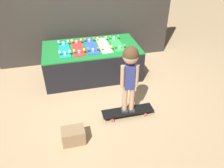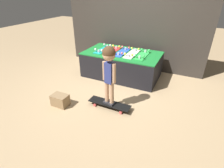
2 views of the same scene
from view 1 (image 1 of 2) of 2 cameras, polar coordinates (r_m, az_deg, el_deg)
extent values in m
plane|color=tan|center=(3.81, -3.71, -1.60)|extent=(16.00, 16.00, 0.00)
cube|color=#332D28|center=(4.44, -7.36, 19.84)|extent=(3.55, 0.10, 2.29)
cube|color=black|center=(4.13, -5.26, 5.87)|extent=(1.72, 0.96, 0.55)
cube|color=#19752D|center=(4.00, -5.48, 9.48)|extent=(1.72, 0.96, 0.02)
cube|color=teal|center=(3.95, -12.36, 8.75)|extent=(0.19, 0.66, 0.01)
cube|color=#B7B7BC|center=(4.14, -12.59, 10.39)|extent=(0.04, 0.04, 0.05)
cylinder|color=white|center=(4.13, -11.48, 10.86)|extent=(0.03, 0.05, 0.05)
cylinder|color=white|center=(4.13, -13.79, 10.56)|extent=(0.03, 0.05, 0.05)
cube|color=#B7B7BC|center=(3.74, -12.22, 7.84)|extent=(0.04, 0.04, 0.05)
cylinder|color=white|center=(3.73, -11.00, 8.36)|extent=(0.03, 0.05, 0.05)
cylinder|color=white|center=(3.73, -13.53, 8.02)|extent=(0.03, 0.05, 0.05)
cube|color=red|center=(3.96, -8.90, 9.23)|extent=(0.19, 0.66, 0.01)
cube|color=#B7B7BC|center=(4.15, -9.27, 10.84)|extent=(0.04, 0.04, 0.05)
cylinder|color=yellow|center=(4.15, -8.16, 11.30)|extent=(0.03, 0.05, 0.05)
cylinder|color=yellow|center=(4.14, -10.46, 11.02)|extent=(0.03, 0.05, 0.05)
cube|color=#B7B7BC|center=(3.76, -8.58, 8.35)|extent=(0.04, 0.04, 0.05)
cylinder|color=yellow|center=(3.75, -7.35, 8.85)|extent=(0.03, 0.05, 0.05)
cylinder|color=yellow|center=(3.74, -9.88, 8.54)|extent=(0.03, 0.05, 0.05)
cube|color=blue|center=(4.00, -5.49, 9.71)|extent=(0.19, 0.66, 0.01)
cube|color=#B7B7BC|center=(4.18, -5.99, 11.29)|extent=(0.04, 0.04, 0.05)
cylinder|color=#D84C4C|center=(4.18, -4.88, 11.73)|extent=(0.03, 0.05, 0.05)
cylinder|color=#D84C4C|center=(4.16, -7.16, 11.48)|extent=(0.03, 0.05, 0.05)
cube|color=#B7B7BC|center=(3.79, -4.99, 8.85)|extent=(0.04, 0.04, 0.05)
cylinder|color=#D84C4C|center=(3.79, -3.77, 9.34)|extent=(0.03, 0.05, 0.05)
cylinder|color=#D84C4C|center=(3.77, -6.26, 9.06)|extent=(0.03, 0.05, 0.05)
cube|color=white|center=(4.03, -2.10, 10.07)|extent=(0.19, 0.66, 0.01)
cube|color=#B7B7BC|center=(4.22, -2.73, 11.63)|extent=(0.04, 0.04, 0.05)
cylinder|color=yellow|center=(4.22, -1.62, 12.05)|extent=(0.03, 0.05, 0.05)
cylinder|color=yellow|center=(4.19, -3.86, 11.83)|extent=(0.03, 0.05, 0.05)
cube|color=#B7B7BC|center=(3.83, -1.43, 9.24)|extent=(0.04, 0.04, 0.05)
cylinder|color=yellow|center=(3.83, -0.21, 9.71)|extent=(0.03, 0.05, 0.05)
cylinder|color=yellow|center=(3.80, -2.66, 9.45)|extent=(0.03, 0.05, 0.05)
cube|color=green|center=(4.09, 1.21, 10.42)|extent=(0.19, 0.66, 0.01)
cube|color=#B7B7BC|center=(4.27, 0.46, 11.95)|extent=(0.04, 0.04, 0.05)
cylinder|color=green|center=(4.28, 1.56, 12.37)|extent=(0.03, 0.05, 0.05)
cylinder|color=green|center=(4.24, -0.64, 12.17)|extent=(0.03, 0.05, 0.05)
cube|color=#B7B7BC|center=(3.88, 2.03, 9.62)|extent=(0.04, 0.04, 0.05)
cylinder|color=green|center=(3.90, 3.23, 10.07)|extent=(0.03, 0.05, 0.05)
cylinder|color=green|center=(3.85, 0.84, 9.85)|extent=(0.03, 0.05, 0.05)
cube|color=black|center=(3.25, 4.13, -7.00)|extent=(0.76, 0.19, 0.01)
cube|color=#B7B7BC|center=(3.35, 8.25, -6.70)|extent=(0.04, 0.04, 0.05)
cylinder|color=#D84C4C|center=(3.42, 7.73, -6.15)|extent=(0.05, 0.03, 0.05)
cylinder|color=#D84C4C|center=(3.31, 8.72, -7.93)|extent=(0.05, 0.03, 0.05)
cube|color=#B7B7BC|center=(3.22, -0.22, -8.15)|extent=(0.04, 0.04, 0.05)
cylinder|color=#D84C4C|center=(3.30, -0.55, -7.54)|extent=(0.05, 0.03, 0.05)
cylinder|color=#D84C4C|center=(3.18, 0.14, -9.46)|extent=(0.05, 0.03, 0.05)
cube|color=#2D2D33|center=(3.25, 5.03, -6.64)|extent=(0.11, 0.14, 0.03)
cylinder|color=tan|center=(3.11, 5.23, -3.60)|extent=(0.07, 0.07, 0.40)
cube|color=#2D2D33|center=(3.23, 3.25, -6.77)|extent=(0.11, 0.14, 0.03)
cylinder|color=tan|center=(3.10, 3.38, -3.72)|extent=(0.07, 0.07, 0.40)
cube|color=navy|center=(2.90, 4.60, 1.80)|extent=(0.14, 0.11, 0.35)
cylinder|color=tan|center=(2.91, 6.44, 2.14)|extent=(0.06, 0.06, 0.32)
cylinder|color=tan|center=(2.88, 2.76, 1.97)|extent=(0.06, 0.06, 0.32)
sphere|color=tan|center=(2.75, 4.89, 7.25)|extent=(0.20, 0.20, 0.20)
sphere|color=#4C331E|center=(2.74, 4.91, 7.72)|extent=(0.21, 0.21, 0.21)
cube|color=#8E704C|center=(2.91, -10.01, -13.14)|extent=(0.29, 0.20, 0.21)
camera|label=2|loc=(1.97, 71.24, 0.08)|focal=28.00mm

